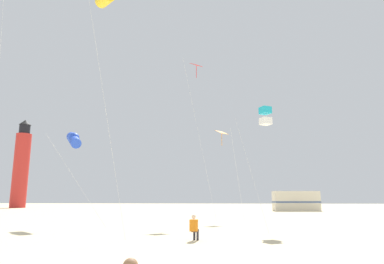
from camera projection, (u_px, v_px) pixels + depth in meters
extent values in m
cube|color=orange|center=(194.00, 225.00, 15.32)|extent=(0.38, 0.29, 0.52)
sphere|color=beige|center=(194.00, 217.00, 15.39)|extent=(0.20, 0.20, 0.20)
cylinder|color=#2D2D38|center=(197.00, 231.00, 15.42)|extent=(0.21, 0.38, 0.13)
cylinder|color=#2D2D38|center=(198.00, 235.00, 15.52)|extent=(0.11, 0.11, 0.42)
cylinder|color=#2D2D38|center=(193.00, 230.00, 15.46)|extent=(0.21, 0.38, 0.13)
cylinder|color=#2D2D38|center=(194.00, 235.00, 15.57)|extent=(0.11, 0.11, 0.42)
cylinder|color=silver|center=(237.00, 175.00, 28.34)|extent=(1.12, 2.51, 7.51)
cube|color=orange|center=(222.00, 132.00, 29.68)|extent=(1.22, 1.22, 0.40)
cylinder|color=orange|center=(222.00, 140.00, 29.56)|extent=(0.04, 0.04, 1.10)
cylinder|color=silver|center=(76.00, 181.00, 21.66)|extent=(3.45, 2.20, 5.91)
cylinder|color=blue|center=(74.00, 140.00, 23.98)|extent=(1.93, 2.48, 1.48)
sphere|color=blue|center=(74.00, 138.00, 24.01)|extent=(0.76, 0.76, 0.76)
cylinder|color=silver|center=(199.00, 137.00, 28.10)|extent=(2.73, 0.61, 13.70)
cube|color=red|center=(196.00, 65.00, 30.74)|extent=(1.22, 1.22, 0.40)
cylinder|color=red|center=(196.00, 72.00, 30.62)|extent=(0.04, 0.04, 1.10)
cylinder|color=silver|center=(250.00, 170.00, 20.16)|extent=(1.56, 2.26, 7.00)
cube|color=#1EB2D1|center=(265.00, 110.00, 21.56)|extent=(0.82, 0.82, 0.44)
cube|color=white|center=(266.00, 121.00, 21.43)|extent=(0.82, 0.82, 0.44)
cylinder|color=silver|center=(105.00, 104.00, 16.17)|extent=(2.13, 1.29, 12.56)
cylinder|color=red|center=(21.00, 170.00, 64.54)|extent=(2.80, 2.80, 14.00)
cylinder|color=black|center=(25.00, 129.00, 66.03)|extent=(2.00, 2.00, 1.80)
cone|color=black|center=(25.00, 122.00, 66.30)|extent=(2.20, 2.20, 1.00)
cube|color=beige|center=(296.00, 201.00, 48.99)|extent=(6.56, 2.80, 2.80)
cube|color=#4C608C|center=(296.00, 202.00, 48.97)|extent=(6.61, 2.85, 0.24)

